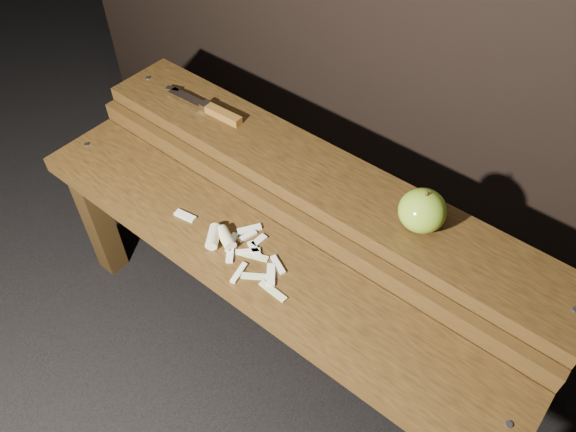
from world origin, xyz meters
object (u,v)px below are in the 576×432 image
Objects in this scene: bench_rear_tier at (317,200)px; knife at (214,110)px; bench_front_tier at (253,278)px; apple at (422,211)px.

bench_rear_tier is 4.96× the size of knife.
knife is (-0.32, 0.23, 0.16)m from bench_front_tier.
bench_rear_tier is 0.34m from knife.
bench_rear_tier is 0.28m from apple.
apple reaches higher than knife.
knife is (-0.32, 0.01, 0.10)m from bench_rear_tier.
bench_rear_tier reaches higher than bench_front_tier.
bench_front_tier is 4.96× the size of knife.
apple reaches higher than bench_front_tier.
apple is 0.40× the size of knife.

